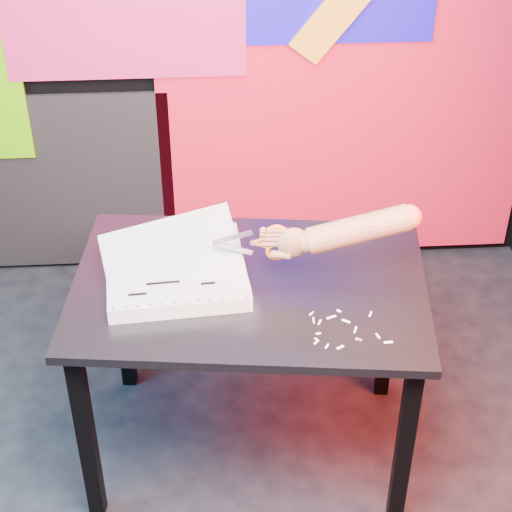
{
  "coord_description": "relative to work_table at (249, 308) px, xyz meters",
  "views": [
    {
      "loc": [
        0.06,
        -1.79,
        2.39
      ],
      "look_at": [
        0.19,
        0.31,
        0.87
      ],
      "focal_mm": 60.0,
      "sensor_mm": 36.0,
      "label": 1
    }
  ],
  "objects": [
    {
      "name": "scissors",
      "position": [
        0.07,
        0.01,
        0.25
      ],
      "size": [
        0.23,
        0.02,
        0.13
      ],
      "rotation": [
        0.0,
        0.0,
        -0.05
      ],
      "color": "silver",
      "rests_on": "printout_stack"
    },
    {
      "name": "printout_stack",
      "position": [
        -0.22,
        0.0,
        0.13
      ],
      "size": [
        0.47,
        0.35,
        0.23
      ],
      "rotation": [
        0.0,
        0.0,
        0.08
      ],
      "color": "silver",
      "rests_on": "work_table"
    },
    {
      "name": "work_table",
      "position": [
        0.0,
        0.0,
        0.0
      ],
      "size": [
        1.19,
        0.86,
        0.75
      ],
      "rotation": [
        0.0,
        0.0,
        -0.12
      ],
      "color": "black",
      "rests_on": "ground"
    },
    {
      "name": "room",
      "position": [
        -0.17,
        -0.33,
        0.7
      ],
      "size": [
        3.01,
        3.01,
        2.71
      ],
      "color": "black",
      "rests_on": "ground"
    },
    {
      "name": "paper_clippings",
      "position": [
        0.26,
        -0.24,
        0.1
      ],
      "size": [
        0.23,
        0.18,
        0.0
      ],
      "color": "white",
      "rests_on": "work_table"
    },
    {
      "name": "backdrop",
      "position": [
        -0.11,
        1.14,
        0.31
      ],
      "size": [
        2.88,
        0.05,
        2.08
      ],
      "color": "red",
      "rests_on": "ground"
    },
    {
      "name": "hand_forearm",
      "position": [
        0.3,
        -0.01,
        0.29
      ],
      "size": [
        0.47,
        0.1,
        0.18
      ],
      "rotation": [
        0.0,
        0.0,
        -0.05
      ],
      "color": "#945C3B",
      "rests_on": "work_table"
    }
  ]
}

